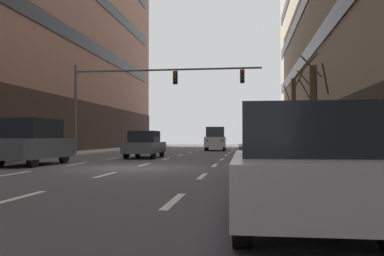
# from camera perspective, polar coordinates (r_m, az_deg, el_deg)

# --- Properties ---
(ground_plane) EXTENTS (120.00, 120.00, 0.00)m
(ground_plane) POSITION_cam_1_polar(r_m,az_deg,el_deg) (16.27, -8.55, -5.61)
(ground_plane) COLOR #424247
(sidewalk_right) EXTENTS (2.84, 80.00, 0.14)m
(sidewalk_right) POSITION_cam_1_polar(r_m,az_deg,el_deg) (15.95, 19.34, -5.38)
(sidewalk_right) COLOR gray
(sidewalk_right) RESTS_ON ground
(lane_stripe_l1_s3) EXTENTS (0.16, 2.00, 0.01)m
(lane_stripe_l1_s3) POSITION_cam_1_polar(r_m,az_deg,el_deg) (14.79, -23.79, -5.92)
(lane_stripe_l1_s3) COLOR silver
(lane_stripe_l1_s3) RESTS_ON ground
(lane_stripe_l1_s4) EXTENTS (0.16, 2.00, 0.01)m
(lane_stripe_l1_s4) POSITION_cam_1_polar(r_m,az_deg,el_deg) (19.22, -15.96, -4.91)
(lane_stripe_l1_s4) COLOR silver
(lane_stripe_l1_s4) RESTS_ON ground
(lane_stripe_l1_s5) EXTENTS (0.16, 2.00, 0.01)m
(lane_stripe_l1_s5) POSITION_cam_1_polar(r_m,az_deg,el_deg) (23.88, -11.13, -4.24)
(lane_stripe_l1_s5) COLOR silver
(lane_stripe_l1_s5) RESTS_ON ground
(lane_stripe_l1_s6) EXTENTS (0.16, 2.00, 0.01)m
(lane_stripe_l1_s6) POSITION_cam_1_polar(r_m,az_deg,el_deg) (28.66, -7.90, -3.77)
(lane_stripe_l1_s6) COLOR silver
(lane_stripe_l1_s6) RESTS_ON ground
(lane_stripe_l1_s7) EXTENTS (0.16, 2.00, 0.01)m
(lane_stripe_l1_s7) POSITION_cam_1_polar(r_m,az_deg,el_deg) (33.50, -5.60, -3.43)
(lane_stripe_l1_s7) COLOR silver
(lane_stripe_l1_s7) RESTS_ON ground
(lane_stripe_l1_s8) EXTENTS (0.16, 2.00, 0.01)m
(lane_stripe_l1_s8) POSITION_cam_1_polar(r_m,az_deg,el_deg) (38.38, -3.88, -3.18)
(lane_stripe_l1_s8) COLOR silver
(lane_stripe_l1_s8) RESTS_ON ground
(lane_stripe_l1_s9) EXTENTS (0.16, 2.00, 0.01)m
(lane_stripe_l1_s9) POSITION_cam_1_polar(r_m,az_deg,el_deg) (43.28, -2.55, -2.98)
(lane_stripe_l1_s9) COLOR silver
(lane_stripe_l1_s9) RESTS_ON ground
(lane_stripe_l1_s10) EXTENTS (0.16, 2.00, 0.01)m
(lane_stripe_l1_s10) POSITION_cam_1_polar(r_m,az_deg,el_deg) (48.21, -1.50, -2.81)
(lane_stripe_l1_s10) COLOR silver
(lane_stripe_l1_s10) RESTS_ON ground
(lane_stripe_l2_s2) EXTENTS (0.16, 2.00, 0.01)m
(lane_stripe_l2_s2) POSITION_cam_1_polar(r_m,az_deg,el_deg) (8.91, -23.26, -9.01)
(lane_stripe_l2_s2) COLOR silver
(lane_stripe_l2_s2) RESTS_ON ground
(lane_stripe_l2_s3) EXTENTS (0.16, 2.00, 0.01)m
(lane_stripe_l2_s3) POSITION_cam_1_polar(r_m,az_deg,el_deg) (13.42, -12.15, -6.48)
(lane_stripe_l2_s3) COLOR silver
(lane_stripe_l2_s3) RESTS_ON ground
(lane_stripe_l2_s4) EXTENTS (0.16, 2.00, 0.01)m
(lane_stripe_l2_s4) POSITION_cam_1_polar(r_m,az_deg,el_deg) (18.19, -6.78, -5.16)
(lane_stripe_l2_s4) COLOR silver
(lane_stripe_l2_s4) RESTS_ON ground
(lane_stripe_l2_s5) EXTENTS (0.16, 2.00, 0.01)m
(lane_stripe_l2_s5) POSITION_cam_1_polar(r_m,az_deg,el_deg) (23.06, -3.67, -4.37)
(lane_stripe_l2_s5) COLOR silver
(lane_stripe_l2_s5) RESTS_ON ground
(lane_stripe_l2_s6) EXTENTS (0.16, 2.00, 0.01)m
(lane_stripe_l2_s6) POSITION_cam_1_polar(r_m,az_deg,el_deg) (27.97, -1.65, -3.84)
(lane_stripe_l2_s6) COLOR silver
(lane_stripe_l2_s6) RESTS_ON ground
(lane_stripe_l2_s7) EXTENTS (0.16, 2.00, 0.01)m
(lane_stripe_l2_s7) POSITION_cam_1_polar(r_m,az_deg,el_deg) (32.91, -0.23, -3.48)
(lane_stripe_l2_s7) COLOR silver
(lane_stripe_l2_s7) RESTS_ON ground
(lane_stripe_l2_s8) EXTENTS (0.16, 2.00, 0.01)m
(lane_stripe_l2_s8) POSITION_cam_1_polar(r_m,az_deg,el_deg) (37.87, 0.81, -3.20)
(lane_stripe_l2_s8) COLOR silver
(lane_stripe_l2_s8) RESTS_ON ground
(lane_stripe_l2_s9) EXTENTS (0.16, 2.00, 0.01)m
(lane_stripe_l2_s9) POSITION_cam_1_polar(r_m,az_deg,el_deg) (42.84, 1.61, -2.99)
(lane_stripe_l2_s9) COLOR silver
(lane_stripe_l2_s9) RESTS_ON ground
(lane_stripe_l2_s10) EXTENTS (0.16, 2.00, 0.01)m
(lane_stripe_l2_s10) POSITION_cam_1_polar(r_m,az_deg,el_deg) (47.81, 2.25, -2.83)
(lane_stripe_l2_s10) COLOR silver
(lane_stripe_l2_s10) RESTS_ON ground
(lane_stripe_l3_s2) EXTENTS (0.16, 2.00, 0.01)m
(lane_stripe_l3_s2) POSITION_cam_1_polar(r_m,az_deg,el_deg) (7.80, -2.60, -10.23)
(lane_stripe_l3_s2) COLOR silver
(lane_stripe_l3_s2) RESTS_ON ground
(lane_stripe_l3_s3) EXTENTS (0.16, 2.00, 0.01)m
(lane_stripe_l3_s3) POSITION_cam_1_polar(r_m,az_deg,el_deg) (12.71, 1.46, -6.80)
(lane_stripe_l3_s3) COLOR silver
(lane_stripe_l3_s3) RESTS_ON ground
(lane_stripe_l3_s4) EXTENTS (0.16, 2.00, 0.01)m
(lane_stripe_l3_s4) POSITION_cam_1_polar(r_m,az_deg,el_deg) (17.67, 3.22, -5.28)
(lane_stripe_l3_s4) COLOR silver
(lane_stripe_l3_s4) RESTS_ON ground
(lane_stripe_l3_s5) EXTENTS (0.16, 2.00, 0.01)m
(lane_stripe_l3_s5) POSITION_cam_1_polar(r_m,az_deg,el_deg) (22.65, 4.21, -4.42)
(lane_stripe_l3_s5) COLOR silver
(lane_stripe_l3_s5) RESTS_ON ground
(lane_stripe_l3_s6) EXTENTS (0.16, 2.00, 0.01)m
(lane_stripe_l3_s6) POSITION_cam_1_polar(r_m,az_deg,el_deg) (27.64, 4.84, -3.87)
(lane_stripe_l3_s6) COLOR silver
(lane_stripe_l3_s6) RESTS_ON ground
(lane_stripe_l3_s7) EXTENTS (0.16, 2.00, 0.01)m
(lane_stripe_l3_s7) POSITION_cam_1_polar(r_m,az_deg,el_deg) (32.63, 5.28, -3.49)
(lane_stripe_l3_s7) COLOR silver
(lane_stripe_l3_s7) RESTS_ON ground
(lane_stripe_l3_s8) EXTENTS (0.16, 2.00, 0.01)m
(lane_stripe_l3_s8) POSITION_cam_1_polar(r_m,az_deg,el_deg) (37.62, 5.60, -3.21)
(lane_stripe_l3_s8) COLOR silver
(lane_stripe_l3_s8) RESTS_ON ground
(lane_stripe_l3_s9) EXTENTS (0.16, 2.00, 0.01)m
(lane_stripe_l3_s9) POSITION_cam_1_polar(r_m,az_deg,el_deg) (42.62, 5.84, -2.99)
(lane_stripe_l3_s9) COLOR silver
(lane_stripe_l3_s9) RESTS_ON ground
(lane_stripe_l3_s10) EXTENTS (0.16, 2.00, 0.01)m
(lane_stripe_l3_s10) POSITION_cam_1_polar(r_m,az_deg,el_deg) (47.61, 6.03, -2.82)
(lane_stripe_l3_s10) COLOR silver
(lane_stripe_l3_s10) RESTS_ON ground
(car_driving_0) EXTENTS (1.96, 4.29, 2.04)m
(car_driving_0) POSITION_cam_1_polar(r_m,az_deg,el_deg) (19.04, -21.45, -1.86)
(car_driving_0) COLOR black
(car_driving_0) RESTS_ON ground
(car_driving_1) EXTENTS (2.10, 4.65, 2.21)m
(car_driving_1) POSITION_cam_1_polar(r_m,az_deg,el_deg) (38.35, 3.33, -1.54)
(car_driving_1) COLOR black
(car_driving_1) RESTS_ON ground
(car_driving_2) EXTENTS (1.89, 4.33, 1.61)m
(car_driving_2) POSITION_cam_1_polar(r_m,az_deg,el_deg) (24.25, -6.67, -2.35)
(car_driving_2) COLOR black
(car_driving_2) RESTS_ON ground
(car_parked_0) EXTENTS (1.85, 4.36, 1.63)m
(car_parked_0) POSITION_cam_1_polar(r_m,az_deg,el_deg) (5.85, 14.93, -5.26)
(car_parked_0) COLOR black
(car_parked_0) RESTS_ON ground
(car_parked_1) EXTENTS (1.99, 4.56, 1.70)m
(car_parked_1) POSITION_cam_1_polar(r_m,az_deg,el_deg) (11.70, 11.30, -3.16)
(car_parked_1) COLOR black
(car_parked_1) RESTS_ON ground
(traffic_signal_0) EXTENTS (12.31, 0.35, 5.90)m
(traffic_signal_0) POSITION_cam_1_polar(r_m,az_deg,el_deg) (26.53, -6.94, 5.77)
(traffic_signal_0) COLOR #4C4C51
(traffic_signal_0) RESTS_ON sidewalk_left
(street_tree_1) EXTENTS (1.89, 1.92, 5.21)m
(street_tree_1) POSITION_cam_1_polar(r_m,az_deg,el_deg) (25.83, 14.25, 1.95)
(street_tree_1) COLOR #4C3823
(street_tree_1) RESTS_ON sidewalk_right
(street_tree_3) EXTENTS (1.50, 1.51, 4.94)m
(street_tree_3) POSITION_cam_1_polar(r_m,az_deg,el_deg) (18.48, 16.78, 2.24)
(street_tree_3) COLOR #4C3823
(street_tree_3) RESTS_ON sidewalk_right
(pedestrian_0) EXTENTS (0.46, 0.35, 1.59)m
(pedestrian_0) POSITION_cam_1_polar(r_m,az_deg,el_deg) (32.31, 14.09, -1.61)
(pedestrian_0) COLOR black
(pedestrian_0) RESTS_ON sidewalk_right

